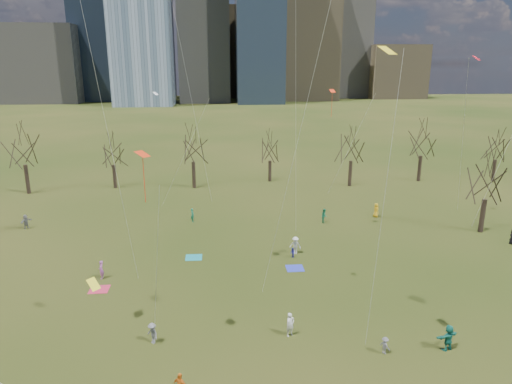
{
  "coord_description": "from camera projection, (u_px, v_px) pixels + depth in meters",
  "views": [
    {
      "loc": [
        -3.56,
        -27.91,
        18.29
      ],
      "look_at": [
        0.0,
        12.0,
        7.0
      ],
      "focal_mm": 32.0,
      "sensor_mm": 36.0,
      "label": 1
    }
  ],
  "objects": [
    {
      "name": "ground",
      "position": [
        271.0,
        334.0,
        32.02
      ],
      "size": [
        500.0,
        500.0,
        0.0
      ],
      "primitive_type": "plane",
      "color": "black",
      "rests_on": "ground"
    },
    {
      "name": "downtown_skyline",
      "position": [
        215.0,
        20.0,
        223.17
      ],
      "size": [
        212.5,
        78.0,
        118.0
      ],
      "color": "slate",
      "rests_on": "ground"
    },
    {
      "name": "bare_tree_row",
      "position": [
        240.0,
        151.0,
        66.04
      ],
      "size": [
        113.04,
        29.8,
        9.5
      ],
      "color": "black",
      "rests_on": "ground"
    },
    {
      "name": "blanket_teal",
      "position": [
        194.0,
        257.0,
        44.63
      ],
      "size": [
        1.6,
        1.5,
        0.03
      ],
      "primitive_type": "cube",
      "color": "teal",
      "rests_on": "ground"
    },
    {
      "name": "blanket_navy",
      "position": [
        295.0,
        268.0,
        42.27
      ],
      "size": [
        1.6,
        1.5,
        0.03
      ],
      "primitive_type": "cube",
      "color": "#2634B5",
      "rests_on": "ground"
    },
    {
      "name": "blanket_crimson",
      "position": [
        99.0,
        289.0,
        38.31
      ],
      "size": [
        1.6,
        1.5,
        0.03
      ],
      "primitive_type": "cube",
      "color": "#BA2543",
      "rests_on": "ground"
    },
    {
      "name": "person_1",
      "position": [
        290.0,
        325.0,
        31.59
      ],
      "size": [
        0.75,
        0.66,
        1.73
      ],
      "primitive_type": "imported",
      "rotation": [
        0.0,
        0.0,
        0.47
      ],
      "color": "silver",
      "rests_on": "ground"
    },
    {
      "name": "person_3",
      "position": [
        385.0,
        345.0,
        29.7
      ],
      "size": [
        0.77,
        0.89,
        1.19
      ],
      "primitive_type": "imported",
      "rotation": [
        0.0,
        0.0,
        2.11
      ],
      "color": "slate",
      "rests_on": "ground"
    },
    {
      "name": "person_5",
      "position": [
        448.0,
        338.0,
        30.01
      ],
      "size": [
        1.77,
        1.03,
        1.82
      ],
      "primitive_type": "imported",
      "rotation": [
        0.0,
        0.0,
        3.46
      ],
      "color": "#1A7667",
      "rests_on": "ground"
    },
    {
      "name": "person_7",
      "position": [
        101.0,
        270.0,
        40.09
      ],
      "size": [
        0.4,
        0.61,
        1.67
      ],
      "primitive_type": "imported",
      "rotation": [
        0.0,
        0.0,
        4.7
      ],
      "color": "#A452A1",
      "rests_on": "ground"
    },
    {
      "name": "person_8",
      "position": [
        292.0,
        253.0,
        44.45
      ],
      "size": [
        0.47,
        0.56,
        1.03
      ],
      "primitive_type": "imported",
      "rotation": [
        0.0,
        0.0,
        4.87
      ],
      "color": "#222296",
      "rests_on": "ground"
    },
    {
      "name": "person_9",
      "position": [
        295.0,
        245.0,
        45.34
      ],
      "size": [
        1.32,
        1.06,
        1.78
      ],
      "primitive_type": "imported",
      "rotation": [
        0.0,
        0.0,
        5.88
      ],
      "color": "silver",
      "rests_on": "ground"
    },
    {
      "name": "person_11",
      "position": [
        26.0,
        222.0,
        52.3
      ],
      "size": [
        1.2,
        1.58,
        1.66
      ],
      "primitive_type": "imported",
      "rotation": [
        0.0,
        0.0,
        1.05
      ],
      "color": "slate",
      "rests_on": "ground"
    },
    {
      "name": "person_12",
      "position": [
        376.0,
        210.0,
        56.22
      ],
      "size": [
        0.75,
        0.97,
        1.76
      ],
      "primitive_type": "imported",
      "rotation": [
        0.0,
        0.0,
        1.82
      ],
      "color": "gold",
      "rests_on": "ground"
    },
    {
      "name": "person_13",
      "position": [
        192.0,
        215.0,
        54.54
      ],
      "size": [
        0.55,
        0.7,
        1.67
      ],
      "primitive_type": "imported",
      "rotation": [
        0.0,
        0.0,
        1.85
      ],
      "color": "#197153",
      "rests_on": "ground"
    },
    {
      "name": "person_14",
      "position": [
        324.0,
        216.0,
        54.27
      ],
      "size": [
        0.83,
        0.97,
        1.71
      ],
      "primitive_type": "imported",
      "rotation": [
        0.0,
        0.0,
        1.32
      ],
      "color": "#19724C",
      "rests_on": "ground"
    },
    {
      "name": "person_15",
      "position": [
        152.0,
        333.0,
        30.78
      ],
      "size": [
        1.06,
        1.1,
        1.5
      ],
      "primitive_type": "imported",
      "rotation": [
        0.0,
        0.0,
        5.44
      ],
      "color": "slate",
      "rests_on": "ground"
    },
    {
      "name": "kites_airborne",
      "position": [
        328.0,
        128.0,
        37.82
      ],
      "size": [
        52.84,
        46.36,
        30.94
      ],
      "color": "red",
      "rests_on": "ground"
    }
  ]
}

